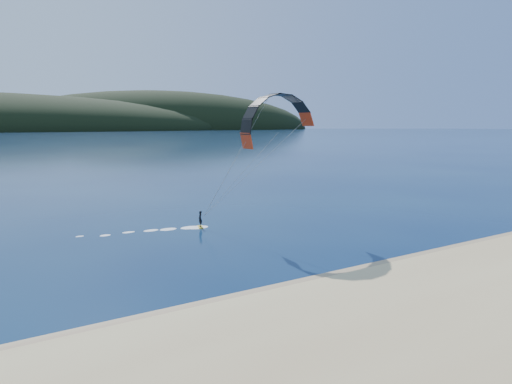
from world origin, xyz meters
TOP-DOWN VIEW (x-y plane):
  - ground at (0.00, 0.00)m, footprint 1800.00×1800.00m
  - wet_sand at (0.00, 4.50)m, footprint 220.00×2.50m
  - headland at (0.63, 745.28)m, footprint 1200.00×310.00m
  - kitesurfer_near at (9.10, 18.04)m, footprint 20.60×6.75m

SIDE VIEW (x-z plane):
  - ground at x=0.00m, z-range 0.00..0.00m
  - headland at x=0.63m, z-range -70.00..70.00m
  - wet_sand at x=0.00m, z-range 0.00..0.10m
  - kitesurfer_near at x=9.10m, z-range 2.51..14.35m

